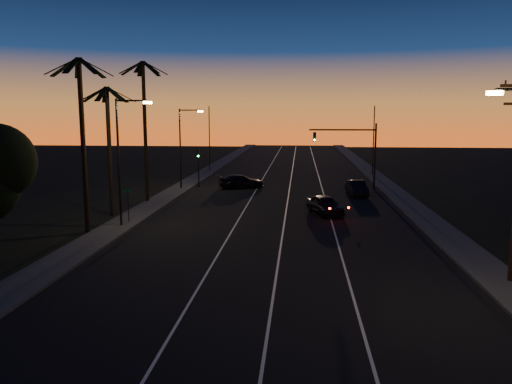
# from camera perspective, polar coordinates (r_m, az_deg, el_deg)

# --- Properties ---
(road) EXTENTS (20.00, 170.00, 0.01)m
(road) POSITION_cam_1_polar(r_m,az_deg,el_deg) (44.38, 2.93, -1.42)
(road) COLOR black
(road) RESTS_ON ground
(sidewalk_left) EXTENTS (2.40, 170.00, 0.16)m
(sidewalk_left) POSITION_cam_1_polar(r_m,az_deg,el_deg) (46.15, -11.11, -1.08)
(sidewalk_left) COLOR #373734
(sidewalk_left) RESTS_ON ground
(sidewalk_right) EXTENTS (2.40, 170.00, 0.16)m
(sidewalk_right) POSITION_cam_1_polar(r_m,az_deg,el_deg) (45.36, 17.22, -1.49)
(sidewalk_right) COLOR #373734
(sidewalk_right) RESTS_ON ground
(lane_stripe_left) EXTENTS (0.12, 160.00, 0.01)m
(lane_stripe_left) POSITION_cam_1_polar(r_m,az_deg,el_deg) (44.59, -0.93, -1.34)
(lane_stripe_left) COLOR silver
(lane_stripe_left) RESTS_ON road
(lane_stripe_mid) EXTENTS (0.12, 160.00, 0.01)m
(lane_stripe_mid) POSITION_cam_1_polar(r_m,az_deg,el_deg) (44.36, 3.58, -1.41)
(lane_stripe_mid) COLOR silver
(lane_stripe_mid) RESTS_ON road
(lane_stripe_right) EXTENTS (0.12, 160.00, 0.01)m
(lane_stripe_right) POSITION_cam_1_polar(r_m,az_deg,el_deg) (44.41, 8.09, -1.47)
(lane_stripe_right) COLOR silver
(lane_stripe_right) RESTS_ON road
(palm_near) EXTENTS (4.25, 4.16, 11.53)m
(palm_near) POSITION_cam_1_polar(r_m,az_deg,el_deg) (34.69, -19.24, 6.97)
(palm_near) COLOR black
(palm_near) RESTS_ON ground
(palm_mid) EXTENTS (4.25, 4.16, 10.03)m
(palm_mid) POSITION_cam_1_polar(r_m,az_deg,el_deg) (40.48, -16.47, 6.14)
(palm_mid) COLOR black
(palm_mid) RESTS_ON ground
(palm_far) EXTENTS (4.25, 4.16, 12.53)m
(palm_far) POSITION_cam_1_polar(r_m,az_deg,el_deg) (45.77, -12.61, 8.27)
(palm_far) COLOR black
(palm_far) RESTS_ON ground
(streetlight_left_near) EXTENTS (2.55, 0.26, 9.00)m
(streetlight_left_near) POSITION_cam_1_polar(r_m,az_deg,el_deg) (35.91, -15.02, 4.41)
(streetlight_left_near) COLOR black
(streetlight_left_near) RESTS_ON ground
(streetlight_left_far) EXTENTS (2.55, 0.26, 8.50)m
(streetlight_left_far) POSITION_cam_1_polar(r_m,az_deg,el_deg) (53.16, -8.34, 5.69)
(streetlight_left_far) COLOR black
(streetlight_left_far) RESTS_ON ground
(street_sign) EXTENTS (0.70, 0.06, 2.60)m
(street_sign) POSITION_cam_1_polar(r_m,az_deg,el_deg) (37.32, -14.41, -1.08)
(street_sign) COLOR black
(street_sign) RESTS_ON ground
(signal_mast) EXTENTS (7.10, 0.41, 7.00)m
(signal_mast) POSITION_cam_1_polar(r_m,az_deg,el_deg) (54.00, 11.00, 5.38)
(signal_mast) COLOR black
(signal_mast) RESTS_ON ground
(signal_post) EXTENTS (0.28, 0.37, 4.20)m
(signal_post) POSITION_cam_1_polar(r_m,az_deg,el_deg) (54.99, -6.60, 3.57)
(signal_post) COLOR black
(signal_post) RESTS_ON ground
(far_pole_left) EXTENTS (0.14, 0.14, 9.00)m
(far_pole_left) POSITION_cam_1_polar(r_m,az_deg,el_deg) (69.87, -5.35, 6.03)
(far_pole_left) COLOR black
(far_pole_left) RESTS_ON ground
(far_pole_right) EXTENTS (0.14, 0.14, 9.00)m
(far_pole_right) POSITION_cam_1_polar(r_m,az_deg,el_deg) (66.39, 13.28, 5.69)
(far_pole_right) COLOR black
(far_pole_right) RESTS_ON ground
(lead_car) EXTENTS (3.36, 5.27, 1.53)m
(lead_car) POSITION_cam_1_polar(r_m,az_deg,el_deg) (40.11, 7.89, -1.48)
(lead_car) COLOR black
(lead_car) RESTS_ON road
(right_car) EXTENTS (1.97, 4.58, 1.47)m
(right_car) POSITION_cam_1_polar(r_m,az_deg,el_deg) (49.96, 11.43, 0.43)
(right_car) COLOR black
(right_car) RESTS_ON road
(cross_car) EXTENTS (5.34, 3.90, 1.44)m
(cross_car) POSITION_cam_1_polar(r_m,az_deg,el_deg) (53.95, -1.72, 1.21)
(cross_car) COLOR black
(cross_car) RESTS_ON road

